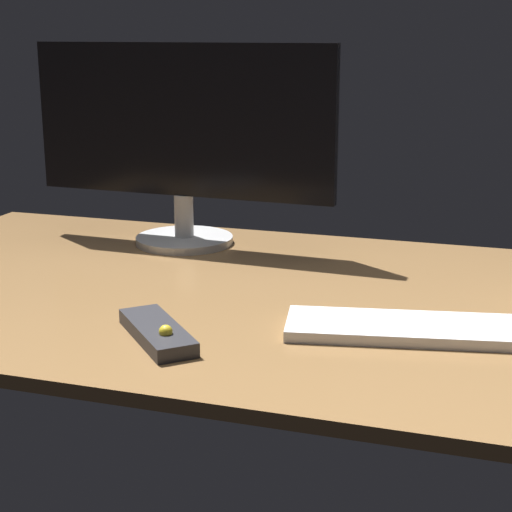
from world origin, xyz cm
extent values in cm
cube|color=olive|center=(0.00, 0.00, 1.00)|extent=(140.00, 84.00, 2.00)
cylinder|color=silver|center=(-19.05, 26.59, 2.74)|extent=(19.77, 19.77, 1.47)
cylinder|color=silver|center=(-19.05, 26.59, 7.77)|extent=(3.86, 3.86, 8.59)
cube|color=black|center=(-19.05, 26.59, 26.95)|extent=(62.83, 4.61, 29.77)
cube|color=white|center=(31.19, -11.99, 2.83)|extent=(35.81, 17.74, 1.67)
cube|color=#2D2D33|center=(-1.89, -24.85, 3.06)|extent=(16.55, 17.27, 2.12)
sphere|color=yellow|center=(0.67, -27.63, 4.45)|extent=(1.91, 1.91, 1.91)
camera|label=1|loc=(44.40, -124.28, 44.08)|focal=57.85mm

